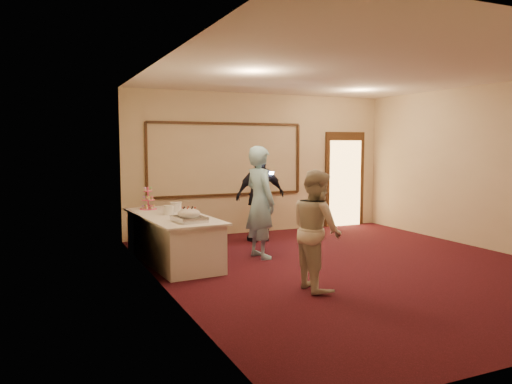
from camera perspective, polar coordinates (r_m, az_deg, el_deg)
floor at (r=8.06m, az=11.13°, el=-8.37°), size 7.00×7.00×0.00m
room_walls at (r=7.83m, az=11.41°, el=6.18°), size 6.04×7.04×3.02m
wall_molding at (r=10.54m, az=-3.32°, el=3.75°), size 3.45×0.04×1.55m
doorway at (r=11.92m, az=10.10°, el=1.38°), size 1.05×0.07×2.20m
buffet_table at (r=8.28m, az=-9.54°, el=-5.23°), size 1.15×2.58×0.77m
pavlova_tray at (r=7.47m, az=-7.66°, el=-2.69°), size 0.46×0.60×0.21m
cupcake_stand at (r=9.00m, az=-12.23°, el=-0.96°), size 0.30×0.30×0.44m
plate_stack_a at (r=8.28m, az=-9.91°, el=-2.03°), size 0.18×0.18×0.15m
plate_stack_b at (r=8.57m, az=-9.15°, el=-1.71°), size 0.20×0.20×0.16m
tart at (r=8.04m, az=-7.63°, el=-2.54°), size 0.31×0.31×0.06m
man at (r=8.38m, az=0.47°, el=-1.17°), size 0.55×0.75×1.89m
woman at (r=6.64m, az=6.93°, el=-4.27°), size 0.65×0.81×1.59m
guest at (r=9.82m, az=0.51°, el=-0.45°), size 1.09×0.52×1.80m
camera_flash at (r=9.74m, az=1.78°, el=2.18°), size 0.08×0.05×0.05m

